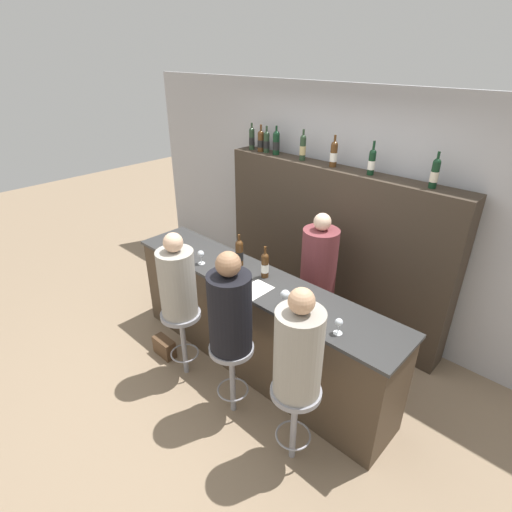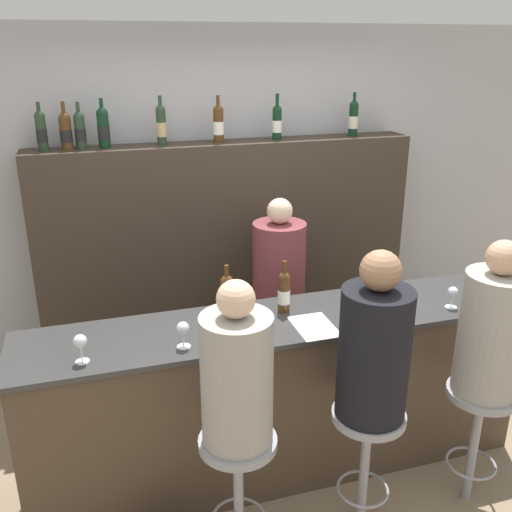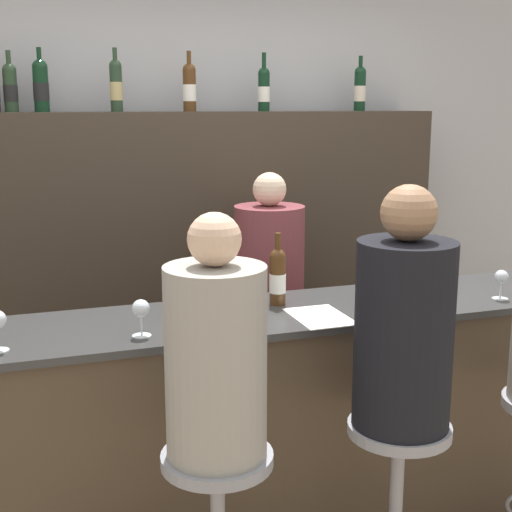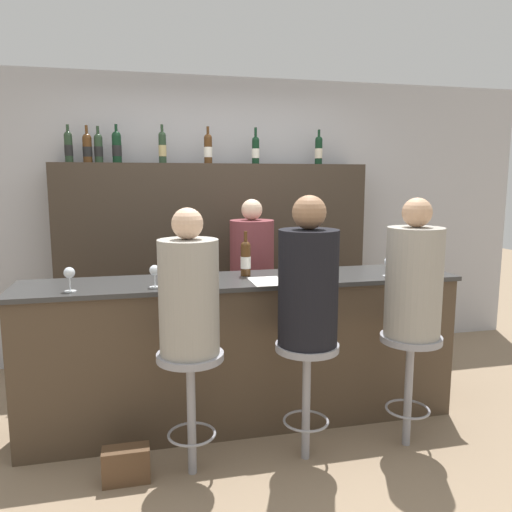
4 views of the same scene
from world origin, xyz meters
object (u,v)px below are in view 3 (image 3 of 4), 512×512
object	(u,v)px
guest_seated_middle	(404,325)
wine_glass_2	(398,285)
bartender	(269,330)
wine_bottle_backbar_2	(10,87)
bar_stool_middle	(398,464)
wine_glass_3	(501,279)
wine_bottle_backbar_7	(360,88)
wine_bottle_backbar_3	(41,85)
wine_bottle_backbar_5	(189,87)
wine_bottle_backbar_4	(116,85)
bar_stool_left	(218,497)
wine_bottle_counter_1	(278,276)
guest_seated_left	(216,354)
wine_bottle_backbar_6	(264,88)
wine_bottle_counter_0	(201,280)
wine_glass_1	(141,310)

from	to	relation	value
guest_seated_middle	wine_glass_2	bearing A→B (deg)	62.56
guest_seated_middle	bartender	size ratio (longest dim) A/B	0.57
wine_bottle_backbar_2	bar_stool_middle	world-z (taller)	wine_bottle_backbar_2
wine_glass_3	wine_bottle_backbar_7	bearing A→B (deg)	90.65
wine_bottle_backbar_3	wine_glass_3	distance (m)	2.43
wine_glass_2	bar_stool_middle	world-z (taller)	wine_glass_2
wine_bottle_backbar_5	bar_stool_middle	distance (m)	2.28
wine_bottle_backbar_4	bar_stool_left	world-z (taller)	wine_bottle_backbar_4
wine_glass_3	guest_seated_middle	bearing A→B (deg)	-150.31
wine_bottle_counter_1	guest_seated_left	distance (m)	0.80
wine_bottle_backbar_4	wine_glass_3	distance (m)	2.16
wine_bottle_backbar_4	wine_bottle_backbar_7	size ratio (longest dim) A/B	1.04
wine_bottle_backbar_7	bar_stool_left	distance (m)	2.65
wine_bottle_backbar_6	bar_stool_left	size ratio (longest dim) A/B	0.44
wine_bottle_backbar_5	wine_glass_2	xyz separation A→B (m)	(0.53, -1.37, -0.82)
wine_bottle_counter_0	guest_seated_middle	size ratio (longest dim) A/B	0.37
wine_bottle_backbar_3	wine_glass_1	bearing A→B (deg)	-79.93
wine_glass_2	guest_seated_left	size ratio (longest dim) A/B	0.19
wine_bottle_backbar_6	wine_bottle_backbar_4	bearing A→B (deg)	180.00
wine_bottle_backbar_6	guest_seated_middle	xyz separation A→B (m)	(-0.11, -1.78, -0.84)
wine_bottle_backbar_3	wine_bottle_backbar_6	xyz separation A→B (m)	(1.20, -0.00, -0.01)
wine_bottle_backbar_3	bar_stool_left	size ratio (longest dim) A/B	0.44
wine_bottle_counter_1	wine_glass_2	world-z (taller)	wine_bottle_counter_1
wine_bottle_backbar_4	wine_glass_2	world-z (taller)	wine_bottle_backbar_4
wine_bottle_backbar_5	wine_glass_1	bearing A→B (deg)	-111.21
wine_bottle_counter_1	wine_bottle_backbar_4	size ratio (longest dim) A/B	0.94
wine_glass_1	guest_seated_middle	xyz separation A→B (m)	(0.85, -0.41, -0.02)
wine_bottle_backbar_5	bar_stool_left	distance (m)	2.28
wine_bottle_counter_0	wine_bottle_backbar_6	bearing A→B (deg)	59.31
wine_bottle_counter_1	guest_seated_middle	world-z (taller)	guest_seated_middle
wine_bottle_counter_0	bar_stool_left	distance (m)	0.89
guest_seated_left	wine_bottle_backbar_2	bearing A→B (deg)	107.39
wine_glass_1	guest_seated_left	xyz separation A→B (m)	(0.17, -0.41, -0.05)
wine_glass_3	bar_stool_middle	world-z (taller)	wine_glass_3
wine_glass_2	guest_seated_middle	distance (m)	0.47
wine_bottle_backbar_5	wine_bottle_counter_1	bearing A→B (deg)	-85.30
wine_bottle_backbar_7	wine_bottle_backbar_3	bearing A→B (deg)	180.00
wine_bottle_backbar_6	wine_glass_3	size ratio (longest dim) A/B	2.45
wine_bottle_backbar_7	wine_glass_2	world-z (taller)	wine_bottle_backbar_7
wine_glass_2	wine_glass_1	bearing A→B (deg)	180.00
wine_bottle_backbar_2	wine_bottle_backbar_4	size ratio (longest dim) A/B	0.92
wine_glass_3	wine_bottle_backbar_3	bearing A→B (deg)	143.03
bartender	wine_bottle_backbar_7	bearing A→B (deg)	34.77
bar_stool_left	bartender	size ratio (longest dim) A/B	0.48
wine_bottle_backbar_6	wine_bottle_backbar_5	bearing A→B (deg)	180.00
wine_bottle_counter_1	bartender	xyz separation A→B (m)	(0.18, 0.61, -0.44)
wine_bottle_counter_0	wine_bottle_counter_1	world-z (taller)	wine_bottle_counter_0
wine_bottle_counter_1	wine_glass_1	world-z (taller)	wine_bottle_counter_1
wine_bottle_backbar_3	bar_stool_middle	world-z (taller)	wine_bottle_backbar_3
wine_bottle_backbar_3	bar_stool_middle	bearing A→B (deg)	-58.45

